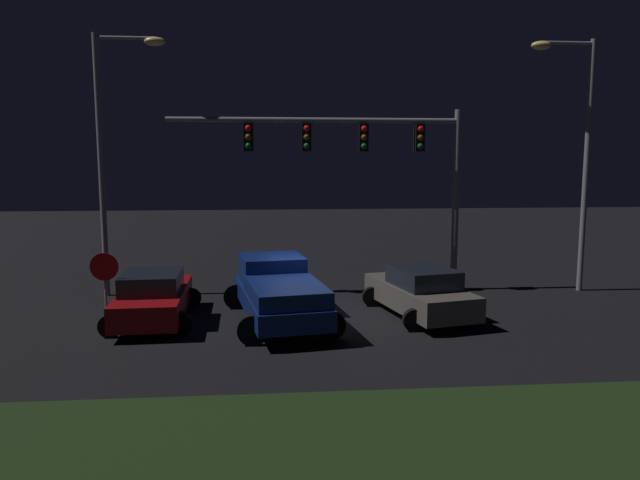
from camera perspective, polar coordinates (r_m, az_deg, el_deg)
The scene contains 8 objects.
ground_plane at distance 17.97m, azimuth -0.94°, elevation -7.44°, with size 80.00×80.00×0.00m, color black.
pickup_truck at distance 17.27m, azimuth -4.13°, elevation -4.67°, with size 3.46×5.65×1.80m.
car_sedan at distance 17.87m, azimuth -15.86°, elevation -5.39°, with size 2.59×4.46×1.51m.
car_sedan_far at distance 18.12m, azimuth 9.71°, elevation -5.01°, with size 3.10×4.69×1.51m.
traffic_signal_gantry at distance 20.92m, azimuth 4.31°, elevation 8.59°, with size 10.32×0.56×6.50m.
street_lamp_left at distance 21.45m, azimuth -19.49°, elevation 9.48°, with size 2.40×0.44×8.92m.
street_lamp_right at distance 22.87m, azimuth 23.67°, elevation 9.07°, with size 2.33×0.44×8.88m.
stop_sign at distance 16.98m, azimuth -20.18°, elevation -3.41°, with size 0.76×0.08×2.23m.
Camera 1 is at (-1.22, -17.31, 4.68)m, focal length 32.94 mm.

